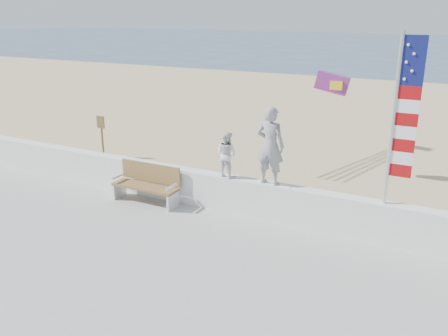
{
  "coord_description": "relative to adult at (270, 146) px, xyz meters",
  "views": [
    {
      "loc": [
        5.16,
        -7.75,
        4.92
      ],
      "look_at": [
        0.2,
        1.8,
        1.35
      ],
      "focal_mm": 38.0,
      "sensor_mm": 36.0,
      "label": 1
    }
  ],
  "objects": [
    {
      "name": "ground",
      "position": [
        -1.29,
        -2.0,
        -1.99
      ],
      "size": [
        220.0,
        220.0,
        0.0
      ],
      "primitive_type": "plane",
      "color": "#314B62",
      "rests_on": "ground"
    },
    {
      "name": "sand",
      "position": [
        -1.29,
        7.0,
        -1.95
      ],
      "size": [
        90.0,
        40.0,
        0.08
      ],
      "primitive_type": "cube",
      "color": "tan",
      "rests_on": "ground"
    },
    {
      "name": "seawall",
      "position": [
        -1.29,
        0.0,
        -1.36
      ],
      "size": [
        30.0,
        0.35,
        0.9
      ],
      "primitive_type": "cube",
      "color": "white",
      "rests_on": "boardwalk"
    },
    {
      "name": "adult",
      "position": [
        0.0,
        0.0,
        0.0
      ],
      "size": [
        0.68,
        0.46,
        1.83
      ],
      "primitive_type": "imported",
      "rotation": [
        0.0,
        0.0,
        3.11
      ],
      "color": "gray",
      "rests_on": "seawall"
    },
    {
      "name": "child",
      "position": [
        -1.12,
        0.0,
        -0.35
      ],
      "size": [
        0.62,
        0.53,
        1.12
      ],
      "primitive_type": "imported",
      "rotation": [
        0.0,
        0.0,
        2.93
      ],
      "color": "white",
      "rests_on": "seawall"
    },
    {
      "name": "bench",
      "position": [
        -3.2,
        -0.45,
        -1.3
      ],
      "size": [
        1.8,
        0.57,
        1.0
      ],
      "color": "olive",
      "rests_on": "boardwalk"
    },
    {
      "name": "flag",
      "position": [
        2.73,
        -0.0,
        1.0
      ],
      "size": [
        0.5,
        0.08,
        3.5
      ],
      "color": "silver",
      "rests_on": "seawall"
    },
    {
      "name": "parafoil_kite",
      "position": [
        0.29,
        4.04,
        0.93
      ],
      "size": [
        1.05,
        0.37,
        0.7
      ],
      "color": "red",
      "rests_on": "ground"
    },
    {
      "name": "sign",
      "position": [
        -7.14,
        2.33,
        -1.05
      ],
      "size": [
        0.32,
        0.07,
        1.46
      ],
      "color": "brown",
      "rests_on": "sand"
    }
  ]
}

